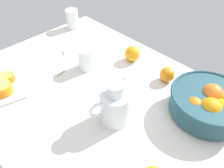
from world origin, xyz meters
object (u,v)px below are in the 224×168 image
object	(u,v)px
orange_half_0	(2,88)
cutting_board	(1,85)
orange_half_1	(6,78)
loose_orange_1	(167,75)
juice_glass	(86,60)
second_glass	(72,20)
juice_pitcher	(115,107)
loose_orange_3	(132,54)
fruit_bowl	(208,103)

from	to	relation	value
orange_half_0	cutting_board	bearing A→B (deg)	168.22
orange_half_1	loose_orange_1	xyz separation A→B (cm)	(48.41, 51.55, 0.40)
orange_half_1	juice_glass	bearing A→B (deg)	63.28
juice_glass	second_glass	size ratio (longest dim) A/B	0.95
juice_pitcher	orange_half_1	distance (cm)	51.69
second_glass	juice_glass	bearing A→B (deg)	-28.47
juice_glass	orange_half_1	world-z (taller)	juice_glass
cutting_board	orange_half_1	size ratio (longest dim) A/B	3.89
juice_pitcher	cutting_board	world-z (taller)	juice_pitcher
loose_orange_3	juice_glass	bearing A→B (deg)	-118.98
second_glass	orange_half_0	distance (cm)	62.25
loose_orange_3	orange_half_1	bearing A→B (deg)	-117.60
orange_half_0	orange_half_1	xyz separation A→B (cm)	(-5.79, 4.60, -0.47)
loose_orange_3	loose_orange_1	bearing A→B (deg)	-1.65
second_glass	loose_orange_3	distance (cm)	47.73
fruit_bowl	loose_orange_3	xyz separation A→B (cm)	(-43.04, 5.87, -1.72)
second_glass	orange_half_0	size ratio (longest dim) A/B	1.34
fruit_bowl	juice_glass	world-z (taller)	fruit_bowl
fruit_bowl	orange_half_1	xyz separation A→B (cm)	(-70.32, -46.29, -2.60)
juice_pitcher	orange_half_1	bearing A→B (deg)	-157.91
fruit_bowl	juice_glass	distance (cm)	56.06
juice_pitcher	second_glass	world-z (taller)	juice_pitcher
orange_half_0	juice_glass	bearing A→B (deg)	74.25
orange_half_1	loose_orange_3	size ratio (longest dim) A/B	0.89
second_glass	cutting_board	size ratio (longest dim) A/B	0.42
juice_glass	orange_half_1	size ratio (longest dim) A/B	1.57
fruit_bowl	juice_glass	bearing A→B (deg)	-165.24
orange_half_1	loose_orange_3	bearing A→B (deg)	62.40
juice_pitcher	orange_half_0	bearing A→B (deg)	-150.26
juice_glass	cutting_board	distance (cm)	39.07
juice_glass	loose_orange_1	distance (cm)	37.78
juice_pitcher	juice_glass	bearing A→B (deg)	158.28
juice_pitcher	orange_half_1	world-z (taller)	juice_pitcher
second_glass	orange_half_0	world-z (taller)	second_glass
loose_orange_3	orange_half_0	bearing A→B (deg)	-110.73
orange_half_0	loose_orange_3	xyz separation A→B (cm)	(21.48, 56.76, 0.40)
fruit_bowl	orange_half_0	bearing A→B (deg)	-141.74
fruit_bowl	orange_half_0	xyz separation A→B (cm)	(-64.53, -50.89, -2.12)
juice_glass	orange_half_0	size ratio (longest dim) A/B	1.28
orange_half_0	loose_orange_3	distance (cm)	60.69
juice_pitcher	juice_glass	xyz separation A→B (cm)	(-31.67, 12.62, -1.74)
fruit_bowl	cutting_board	distance (cm)	86.13
cutting_board	juice_glass	bearing A→B (deg)	65.74
cutting_board	fruit_bowl	bearing A→B (deg)	35.32
juice_glass	fruit_bowl	bearing A→B (deg)	14.76
juice_glass	cutting_board	xyz separation A→B (cm)	(-15.97, -35.43, -4.06)
orange_half_1	loose_orange_3	distance (cm)	58.87
juice_pitcher	fruit_bowl	bearing A→B (deg)	50.04
juice_pitcher	second_glass	bearing A→B (deg)	154.57
second_glass	orange_half_0	xyz separation A→B (cm)	(26.23, -56.43, -1.61)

